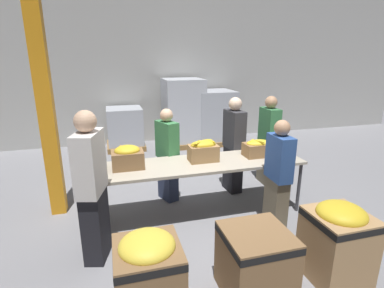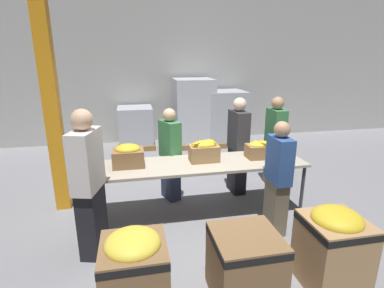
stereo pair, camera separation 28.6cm
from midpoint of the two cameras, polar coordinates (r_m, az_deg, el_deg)
name	(u,v)px [view 1 (the left image)]	position (r m, az deg, el deg)	size (l,w,h in m)	color
ground_plane	(200,212)	(4.69, -0.24, -12.93)	(30.00, 30.00, 0.00)	gray
wall_back	(154,68)	(8.31, -8.33, 14.19)	(16.00, 0.08, 4.00)	#B7B7B2
sorting_table	(200,166)	(4.37, -0.25, -4.17)	(3.04, 0.80, 0.81)	#B2A893
banana_box_0	(127,157)	(4.23, -14.09, -2.37)	(0.43, 0.33, 0.32)	olive
banana_box_1	(203,150)	(4.37, 0.28, -1.26)	(0.42, 0.26, 0.32)	#A37A4C
banana_box_2	(258,148)	(4.67, 10.79, -0.73)	(0.44, 0.29, 0.28)	olive
volunteer_0	(167,156)	(4.85, -6.40, -2.25)	(0.34, 0.45, 1.52)	#2D3856
volunteer_1	(92,189)	(3.59, -20.70, -8.05)	(0.35, 0.52, 1.76)	black
volunteer_2	(234,146)	(5.15, 6.37, -0.35)	(0.25, 0.46, 1.65)	black
volunteer_3	(278,177)	(4.12, 14.15, -6.06)	(0.21, 0.41, 1.53)	#6B604C
volunteer_4	(268,141)	(5.60, 12.92, 0.56)	(0.22, 0.44, 1.63)	#6B604C
donation_bin_0	(148,275)	(2.92, -11.33, -23.34)	(0.58, 0.58, 0.85)	olive
donation_bin_1	(255,261)	(3.17, 9.31, -21.24)	(0.63, 0.63, 0.70)	olive
donation_bin_2	(337,239)	(3.57, 23.84, -16.29)	(0.59, 0.59, 0.86)	tan
support_pillar	(42,79)	(4.68, -28.30, 10.85)	(0.21, 0.21, 4.00)	orange
pallet_stack_0	(214,117)	(8.17, 3.13, 5.10)	(1.11, 1.11, 1.42)	olive
pallet_stack_1	(125,129)	(7.88, -13.65, 2.85)	(0.94, 0.94, 1.05)	olive
pallet_stack_2	(183,113)	(7.92, -2.76, 5.93)	(1.08, 1.08, 1.74)	olive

